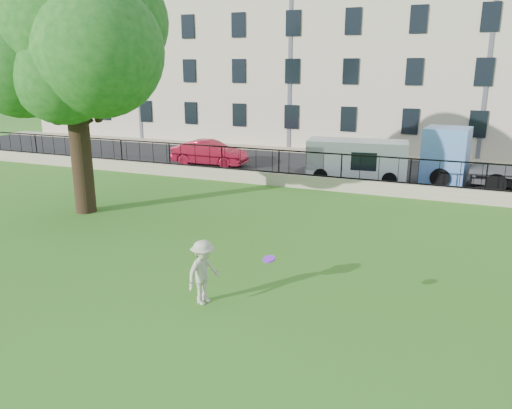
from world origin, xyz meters
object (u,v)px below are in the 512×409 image
at_px(man, 203,272).
at_px(red_sedan, 209,153).
at_px(tree, 68,35).
at_px(blue_truck, 496,159).
at_px(white_van, 357,161).
at_px(frisbee, 269,259).

xyz_separation_m(man, red_sedan, (-7.78, 15.56, -0.09)).
xyz_separation_m(tree, blue_truck, (15.17, 10.29, -5.25)).
bearing_deg(white_van, frisbee, -92.23).
bearing_deg(red_sedan, man, -155.26).
relative_size(frisbee, blue_truck, 0.04).
bearing_deg(tree, man, -33.33).
relative_size(man, white_van, 0.33).
distance_m(man, frisbee, 2.14).
height_order(white_van, blue_truck, blue_truck).
xyz_separation_m(frisbee, red_sedan, (-9.66, 16.15, -0.92)).
bearing_deg(red_sedan, white_van, -97.56).
xyz_separation_m(tree, red_sedan, (0.31, 10.23, -5.89)).
xyz_separation_m(man, white_van, (0.81, 14.70, 0.21)).
bearing_deg(frisbee, blue_truck, 72.21).
bearing_deg(red_sedan, tree, 176.42).
distance_m(man, blue_truck, 17.15).
height_order(man, frisbee, frisbee).
bearing_deg(tree, red_sedan, 88.26).
relative_size(tree, white_van, 2.07).
relative_size(white_van, blue_truck, 0.75).
bearing_deg(blue_truck, white_van, -164.74).
xyz_separation_m(white_van, blue_truck, (6.27, 0.92, 0.34)).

